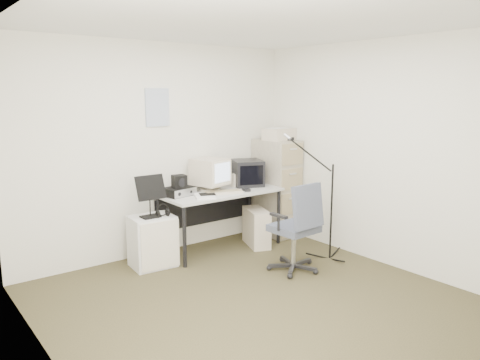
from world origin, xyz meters
TOP-DOWN VIEW (x-y plane):
  - floor at (0.00, 0.00)m, footprint 3.60×3.60m
  - ceiling at (0.00, 0.00)m, footprint 3.60×3.60m
  - wall_back at (0.00, 1.80)m, footprint 3.60×0.02m
  - wall_front at (0.00, -1.80)m, footprint 3.60×0.02m
  - wall_left at (-1.80, 0.00)m, footprint 0.02×3.60m
  - wall_right at (1.80, 0.00)m, footprint 0.02×3.60m
  - wall_calendar at (-0.02, 1.79)m, footprint 0.30×0.02m
  - filing_cabinet at (1.58, 1.48)m, footprint 0.40×0.60m
  - printer at (1.58, 1.44)m, footprint 0.43×0.32m
  - desk at (0.63, 1.45)m, footprint 1.50×0.70m
  - crt_monitor at (0.54, 1.55)m, footprint 0.45×0.46m
  - crt_tv at (1.12, 1.53)m, footprint 0.48×0.49m
  - desk_speaker at (0.94, 1.56)m, footprint 0.10×0.10m
  - keyboard at (0.58, 1.32)m, footprint 0.49×0.29m
  - mouse at (0.88, 1.25)m, footprint 0.09×0.12m
  - radio_receiver at (0.09, 1.54)m, footprint 0.39×0.31m
  - radio_speaker at (0.08, 1.50)m, footprint 0.17×0.17m
  - papers at (0.30, 1.30)m, footprint 0.32×0.36m
  - pc_tower at (1.05, 1.26)m, footprint 0.39×0.55m
  - office_chair at (0.83, 0.36)m, footprint 0.60×0.60m
  - side_cart at (-0.34, 1.40)m, footprint 0.49×0.41m
  - music_stand at (-0.37, 1.37)m, footprint 0.36×0.26m
  - headphones at (-0.25, 1.31)m, footprint 0.20×0.20m
  - mic_stand at (1.44, 0.37)m, footprint 0.03×0.03m

SIDE VIEW (x-z plane):
  - floor at x=0.00m, z-range -0.01..0.00m
  - pc_tower at x=1.05m, z-range 0.00..0.47m
  - side_cart at x=-0.34m, z-range 0.00..0.58m
  - desk at x=0.63m, z-range 0.00..0.73m
  - office_chair at x=0.83m, z-range 0.00..0.99m
  - headphones at x=-0.25m, z-range 0.61..0.64m
  - filing_cabinet at x=1.58m, z-range 0.00..1.30m
  - mic_stand at x=1.44m, z-range 0.00..1.46m
  - papers at x=0.30m, z-range 0.73..0.75m
  - keyboard at x=0.58m, z-range 0.73..0.76m
  - mouse at x=0.88m, z-range 0.73..0.76m
  - radio_receiver at x=0.09m, z-range 0.73..0.83m
  - desk_speaker at x=0.94m, z-range 0.73..0.89m
  - music_stand at x=-0.37m, z-range 0.58..1.06m
  - crt_tv at x=1.12m, z-range 0.73..1.06m
  - radio_speaker at x=0.08m, z-range 0.83..0.98m
  - crt_monitor at x=0.54m, z-range 0.73..1.13m
  - wall_back at x=0.00m, z-range 0.00..2.50m
  - wall_front at x=0.00m, z-range 0.00..2.50m
  - wall_left at x=-1.80m, z-range 0.00..2.50m
  - wall_right at x=1.80m, z-range 0.00..2.50m
  - printer at x=1.58m, z-range 1.30..1.45m
  - wall_calendar at x=-0.02m, z-range 1.53..1.97m
  - ceiling at x=0.00m, z-range 2.50..2.50m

